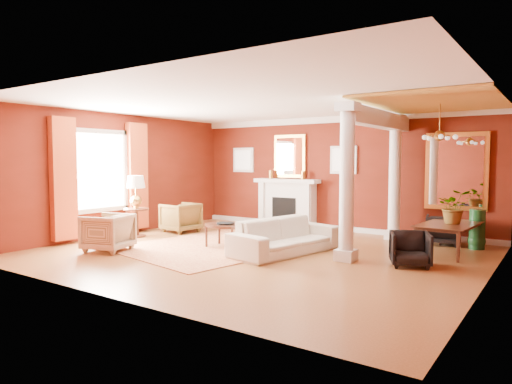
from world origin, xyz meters
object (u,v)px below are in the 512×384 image
Objects in this scene: armchair_stripe at (108,231)px; side_table at (136,196)px; armchair_leopard at (181,216)px; coffee_table at (225,227)px; dining_table at (451,230)px; sofa at (285,230)px.

armchair_stripe is 1.77m from side_table.
armchair_leopard is 0.85× the size of coffee_table.
side_table is (-0.34, -1.12, 0.56)m from armchair_leopard.
side_table is (-0.85, 1.46, 0.55)m from armchair_stripe.
side_table is 6.83m from dining_table.
armchair_stripe is at bearing 132.22° from sofa.
side_table is at bearing -166.53° from armchair_stripe.
sofa is 1.33m from coffee_table.
sofa reaches higher than coffee_table.
side_table reaches higher than sofa.
sofa is 2.81× the size of armchair_stripe.
side_table is at bearing 112.67° from dining_table.
side_table reaches higher than coffee_table.
sofa is at bearing 4.70° from side_table.
coffee_table is (2.20, -0.98, 0.03)m from armchair_leopard.
sofa is 1.60× the size of side_table.
dining_table is (3.94, 1.98, 0.02)m from coffee_table.
armchair_stripe is at bearing 127.00° from dining_table.
dining_table is at bearing -43.84° from sofa.
armchair_stripe is 0.50× the size of dining_table.
side_table is 0.87× the size of dining_table.
armchair_stripe is 6.67m from dining_table.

